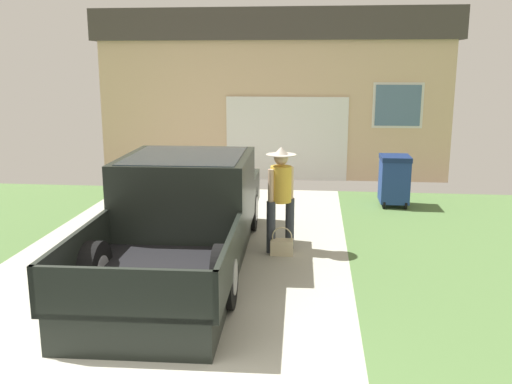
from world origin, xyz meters
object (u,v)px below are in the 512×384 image
object	(u,v)px
pickup_truck	(186,213)
wheeled_trash_bin	(394,179)
person_with_hat	(281,191)
handbag	(282,246)
house_with_garage	(279,90)

from	to	relation	value
pickup_truck	wheeled_trash_bin	xyz separation A→B (m)	(3.59, 3.67, -0.12)
wheeled_trash_bin	pickup_truck	bearing A→B (deg)	-134.39
person_with_hat	wheeled_trash_bin	size ratio (longest dim) A/B	1.57
handbag	house_with_garage	size ratio (longest dim) A/B	0.05
pickup_truck	handbag	size ratio (longest dim) A/B	12.47
pickup_truck	person_with_hat	world-z (taller)	person_with_hat
pickup_truck	house_with_garage	xyz separation A→B (m)	(0.81, 8.85, 1.47)
pickup_truck	person_with_hat	xyz separation A→B (m)	(1.41, 0.48, 0.28)
person_with_hat	handbag	xyz separation A→B (m)	(0.04, -0.20, -0.85)
person_with_hat	house_with_garage	bearing A→B (deg)	-125.80
house_with_garage	wheeled_trash_bin	distance (m)	6.09
handbag	wheeled_trash_bin	distance (m)	4.04
house_with_garage	person_with_hat	bearing A→B (deg)	-85.90
handbag	person_with_hat	bearing A→B (deg)	100.57
pickup_truck	wheeled_trash_bin	distance (m)	5.14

